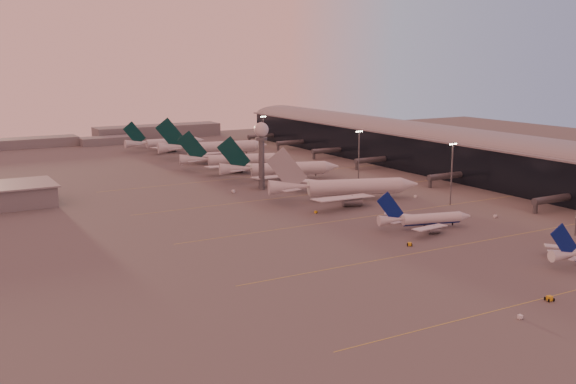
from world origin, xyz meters
TOP-DOWN VIEW (x-y plane):
  - ground at (0.00, 0.00)m, footprint 700.00×700.00m
  - taxiway_markings at (30.00, 56.00)m, footprint 180.00×185.25m
  - terminal at (107.88, 110.09)m, footprint 57.00×362.00m
  - radar_tower at (5.00, 120.00)m, footprint 6.40×6.40m
  - mast_b at (55.00, 55.00)m, footprint 3.60×0.56m
  - mast_c at (50.00, 110.00)m, footprint 3.60×0.56m
  - mast_d at (48.00, 200.00)m, footprint 3.60×0.56m
  - distant_horizon at (2.62, 325.14)m, footprint 165.00×37.50m
  - narrowbody_mid at (21.05, 31.01)m, footprint 34.39×27.10m
  - widebody_white at (24.35, 83.40)m, footprint 61.26×48.28m
  - greentail_a at (24.27, 137.43)m, footprint 57.30×45.61m
  - greentail_b at (18.06, 175.67)m, footprint 55.02×43.75m
  - greentail_c at (26.35, 220.42)m, footprint 65.10×52.12m
  - greentail_d at (12.41, 263.56)m, footprint 52.41×42.34m
  - gsv_truck_a at (-14.05, -41.41)m, footprint 4.95×1.91m
  - gsv_tug_near at (0.62, -36.91)m, footprint 3.22×4.44m
  - gsv_tug_mid at (2.67, 16.95)m, footprint 4.10×3.76m
  - gsv_truck_b at (54.29, 30.50)m, footprint 5.30×2.17m
  - gsv_truck_c at (1.44, 69.09)m, footprint 4.93×3.75m
  - gsv_catering_b at (52.34, 72.51)m, footprint 5.13×3.21m
  - gsv_truck_d at (-9.35, 119.68)m, footprint 4.00×6.60m
  - gsv_tug_hangar at (42.72, 148.54)m, footprint 3.41×2.16m

SIDE VIEW (x-z plane):
  - ground at x=0.00m, z-range 0.00..0.00m
  - taxiway_markings at x=30.00m, z-range 0.00..0.02m
  - gsv_tug_hangar at x=42.72m, z-range 0.01..0.96m
  - gsv_tug_mid at x=2.67m, z-range 0.02..1.02m
  - gsv_tug_near at x=0.62m, z-range 0.02..1.16m
  - gsv_truck_c at x=1.44m, z-range 0.02..1.92m
  - gsv_truck_a at x=-14.05m, z-range 0.02..2.02m
  - gsv_truck_b at x=54.29m, z-range 0.02..2.13m
  - gsv_truck_d at x=-9.35m, z-range 0.03..2.53m
  - gsv_catering_b at x=52.34m, z-range 0.00..3.90m
  - narrowbody_mid at x=21.05m, z-range -4.07..9.61m
  - greentail_d at x=12.41m, z-range -6.16..12.88m
  - greentail_b at x=18.06m, z-range -6.68..13.97m
  - greentail_a at x=24.27m, z-range -6.92..14.48m
  - widebody_white at x=24.35m, z-range -7.32..15.09m
  - distant_horizon at x=2.62m, z-range -0.61..8.39m
  - greentail_c at x=26.35m, z-range -7.71..16.13m
  - terminal at x=107.88m, z-range -1.00..22.04m
  - mast_b at x=55.00m, z-range 1.24..26.24m
  - mast_c at x=50.00m, z-range 1.24..26.24m
  - mast_d at x=48.00m, z-range 1.24..26.24m
  - radar_tower at x=5.00m, z-range 5.40..36.50m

